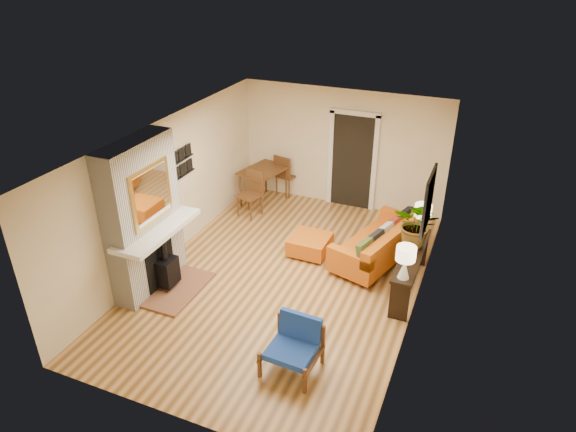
% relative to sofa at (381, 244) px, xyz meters
% --- Properties ---
extents(room_shell, '(6.50, 6.50, 6.50)m').
position_rel_sofa_xyz_m(room_shell, '(-0.80, 1.40, 0.89)').
color(room_shell, tan).
rests_on(room_shell, ground).
extents(fireplace, '(1.09, 1.68, 2.60)m').
position_rel_sofa_xyz_m(fireplace, '(-3.41, -2.24, 0.89)').
color(fireplace, white).
rests_on(fireplace, ground).
extents(sofa, '(1.40, 2.19, 0.80)m').
position_rel_sofa_xyz_m(sofa, '(0.00, 0.00, 0.00)').
color(sofa, silver).
rests_on(sofa, ground).
extents(ottoman, '(0.72, 0.72, 0.36)m').
position_rel_sofa_xyz_m(ottoman, '(-1.28, -0.28, -0.14)').
color(ottoman, silver).
rests_on(ottoman, ground).
extents(blue_chair, '(0.75, 0.74, 0.75)m').
position_rel_sofa_xyz_m(blue_chair, '(-0.45, -3.09, 0.05)').
color(blue_chair, brown).
rests_on(blue_chair, ground).
extents(dining_table, '(1.06, 1.87, 0.98)m').
position_rel_sofa_xyz_m(dining_table, '(-2.93, 1.37, 0.29)').
color(dining_table, brown).
rests_on(dining_table, ground).
extents(console_table, '(0.34, 1.85, 0.72)m').
position_rel_sofa_xyz_m(console_table, '(0.66, -0.72, 0.23)').
color(console_table, black).
rests_on(console_table, ground).
extents(lamp_near, '(0.30, 0.30, 0.54)m').
position_rel_sofa_xyz_m(lamp_near, '(0.66, -1.47, 0.71)').
color(lamp_near, white).
rests_on(lamp_near, console_table).
extents(lamp_far, '(0.30, 0.30, 0.54)m').
position_rel_sofa_xyz_m(lamp_far, '(0.66, 0.03, 0.71)').
color(lamp_far, white).
rests_on(lamp_far, console_table).
extents(houseplant, '(0.82, 0.74, 0.81)m').
position_rel_sofa_xyz_m(houseplant, '(0.65, -0.45, 0.78)').
color(houseplant, '#1E5919').
rests_on(houseplant, console_table).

